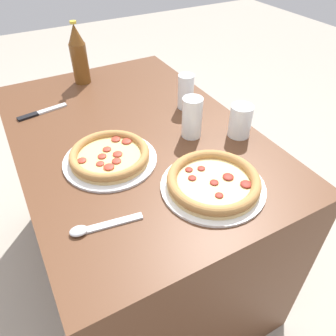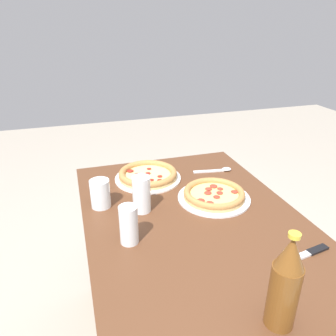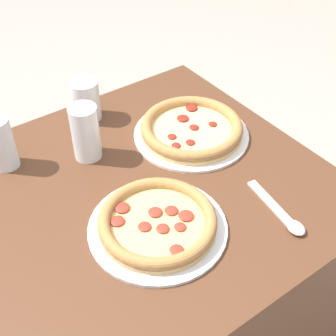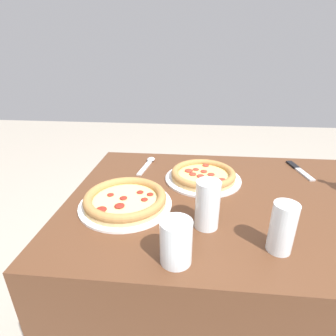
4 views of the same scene
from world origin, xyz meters
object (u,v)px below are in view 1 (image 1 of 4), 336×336
(pizza_salami, at_px, (110,156))
(glass_mango_juice, at_px, (240,122))
(pizza_margherita, at_px, (213,182))
(glass_orange_juice, at_px, (186,93))
(beer_bottle, at_px, (79,55))
(knife, at_px, (40,113))
(glass_lemonade, at_px, (192,119))
(spoon, at_px, (94,228))

(pizza_salami, xyz_separation_m, glass_mango_juice, (-0.08, -0.44, 0.03))
(pizza_salami, height_order, pizza_margherita, pizza_margherita)
(glass_orange_juice, xyz_separation_m, beer_bottle, (0.41, 0.28, 0.06))
(beer_bottle, bearing_deg, glass_mango_juice, -152.74)
(glass_mango_juice, bearing_deg, knife, 50.02)
(glass_orange_juice, height_order, glass_lemonade, glass_lemonade)
(spoon, bearing_deg, pizza_margherita, -92.84)
(pizza_salami, distance_m, beer_bottle, 0.61)
(pizza_margherita, distance_m, glass_mango_juice, 0.29)
(pizza_salami, xyz_separation_m, glass_orange_juice, (0.18, -0.38, 0.04))
(pizza_salami, distance_m, knife, 0.43)
(pizza_salami, xyz_separation_m, knife, (0.40, 0.13, -0.02))
(knife, height_order, spoon, spoon)
(pizza_salami, distance_m, glass_mango_juice, 0.45)
(glass_mango_juice, xyz_separation_m, glass_lemonade, (0.08, 0.15, 0.01))
(spoon, bearing_deg, glass_mango_juice, -74.40)
(pizza_margherita, relative_size, glass_mango_juice, 2.68)
(pizza_salami, height_order, beer_bottle, beer_bottle)
(pizza_margherita, xyz_separation_m, glass_lemonade, (0.26, -0.09, 0.04))
(pizza_margherita, bearing_deg, beer_bottle, 7.62)
(glass_orange_juice, relative_size, knife, 0.69)
(beer_bottle, xyz_separation_m, spoon, (-0.83, 0.23, -0.12))
(pizza_salami, relative_size, spoon, 1.56)
(beer_bottle, height_order, spoon, beer_bottle)
(pizza_margherita, height_order, glass_mango_juice, glass_mango_juice)
(glass_mango_juice, height_order, spoon, glass_mango_juice)
(glass_lemonade, bearing_deg, glass_mango_juice, -117.97)
(glass_orange_juice, bearing_deg, knife, 66.09)
(pizza_salami, bearing_deg, spoon, 150.37)
(glass_lemonade, xyz_separation_m, spoon, (-0.24, 0.43, -0.06))
(glass_lemonade, distance_m, beer_bottle, 0.63)
(pizza_margherita, bearing_deg, knife, 27.41)
(pizza_salami, height_order, spoon, pizza_salami)
(pizza_salami, xyz_separation_m, glass_lemonade, (0.00, -0.30, 0.04))
(glass_orange_juice, height_order, knife, glass_orange_juice)
(pizza_margherita, bearing_deg, spoon, 87.16)
(glass_lemonade, bearing_deg, glass_orange_juice, -24.96)
(pizza_margherita, height_order, spoon, pizza_margherita)
(pizza_salami, bearing_deg, knife, 17.73)
(pizza_margherita, relative_size, spoon, 1.60)
(glass_mango_juice, bearing_deg, pizza_margherita, 127.75)
(glass_orange_juice, distance_m, knife, 0.56)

